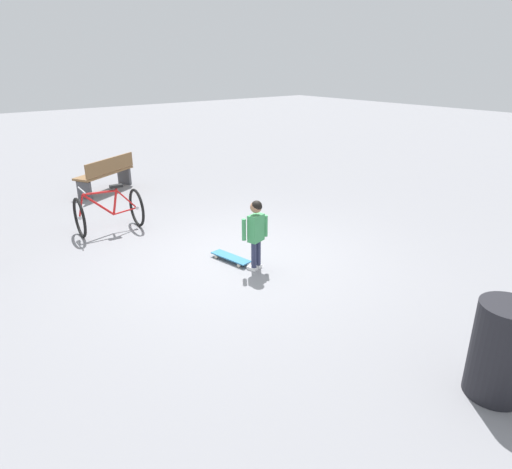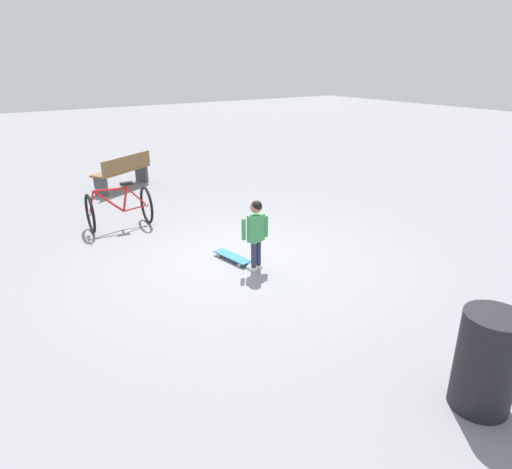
% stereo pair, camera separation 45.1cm
% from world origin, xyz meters
% --- Properties ---
extents(ground_plane, '(50.00, 50.00, 0.00)m').
position_xyz_m(ground_plane, '(0.00, 0.00, 0.00)').
color(ground_plane, gray).
extents(child_person, '(0.23, 0.40, 1.06)m').
position_xyz_m(child_person, '(-0.49, -0.01, 0.66)').
color(child_person, '#2D3351').
rests_on(child_person, ground).
extents(skateboard, '(0.72, 0.31, 0.07)m').
position_xyz_m(skateboard, '(-0.03, 0.11, 0.06)').
color(skateboard, teal).
rests_on(skateboard, ground).
extents(bicycle_mid, '(0.79, 1.12, 0.85)m').
position_xyz_m(bicycle_mid, '(2.38, 1.07, 0.38)').
color(bicycle_mid, black).
rests_on(bicycle_mid, ground).
extents(street_bench, '(1.17, 1.61, 0.80)m').
position_xyz_m(street_bench, '(5.02, 0.11, 0.42)').
color(street_bench, brown).
rests_on(street_bench, ground).
extents(trash_bin, '(0.52, 0.52, 0.93)m').
position_xyz_m(trash_bin, '(-3.94, -0.10, 0.47)').
color(trash_bin, black).
rests_on(trash_bin, ground).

